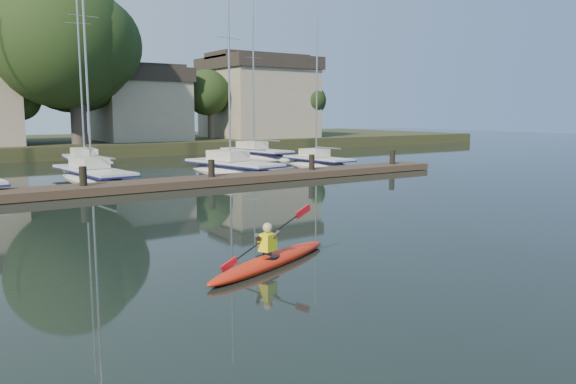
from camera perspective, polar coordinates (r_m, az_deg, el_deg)
ground at (r=14.14m, az=6.57°, el=-6.16°), size 160.00×160.00×0.00m
kayak at (r=12.90m, az=-1.77°, el=-6.73°), size 4.30×2.28×1.42m
dock at (r=26.19m, az=-13.67°, el=0.73°), size 34.00×2.00×1.80m
sailboat_2 at (r=30.69m, az=-19.14°, el=0.85°), size 2.82×8.71×14.16m
sailboat_3 at (r=32.90m, az=-5.62°, el=1.69°), size 3.67×8.49×13.26m
sailboat_4 at (r=36.76m, az=3.05°, el=2.43°), size 2.36×6.39×10.65m
sailboat_6 at (r=38.09m, az=-19.84°, el=2.15°), size 3.00×9.78×15.30m
sailboat_7 at (r=43.48m, az=-3.28°, el=3.28°), size 3.27×8.34×13.10m
shore at (r=51.78m, az=-22.30°, el=7.26°), size 90.00×25.25×12.75m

